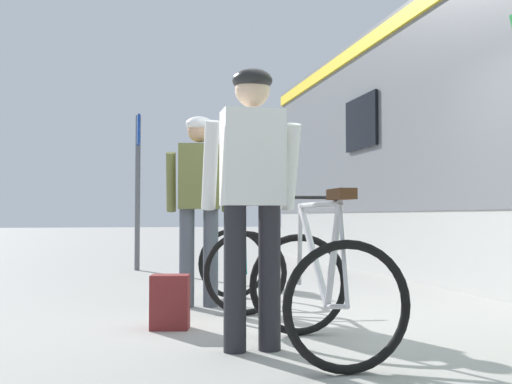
% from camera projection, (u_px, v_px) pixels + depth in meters
% --- Properties ---
extents(ground_plane, '(80.00, 80.00, 0.00)m').
position_uv_depth(ground_plane, '(368.00, 322.00, 4.57)').
color(ground_plane, '#A09E99').
extents(cyclist_near_in_olive, '(0.64, 0.36, 1.76)m').
position_uv_depth(cyclist_near_in_olive, '(199.00, 192.00, 5.41)').
color(cyclist_near_in_olive, '#4C515B').
rests_on(cyclist_near_in_olive, ground).
extents(cyclist_far_in_white, '(0.61, 0.31, 1.76)m').
position_uv_depth(cyclist_far_in_white, '(252.00, 181.00, 3.65)').
color(cyclist_far_in_white, '#232328').
rests_on(cyclist_far_in_white, ground).
extents(bicycle_near_teal, '(0.81, 1.13, 0.99)m').
position_uv_depth(bicycle_near_teal, '(239.00, 263.00, 5.40)').
color(bicycle_near_teal, black).
rests_on(bicycle_near_teal, ground).
extents(bicycle_far_silver, '(0.77, 1.11, 0.99)m').
position_uv_depth(bicycle_far_silver, '(320.00, 287.00, 3.58)').
color(bicycle_far_silver, black).
rests_on(bicycle_far_silver, ground).
extents(backpack_on_platform, '(0.31, 0.24, 0.40)m').
position_uv_depth(backpack_on_platform, '(170.00, 302.00, 4.31)').
color(backpack_on_platform, maroon).
rests_on(backpack_on_platform, ground).
extents(water_bottle_near_the_bikes, '(0.07, 0.07, 0.19)m').
position_uv_depth(water_bottle_near_the_bikes, '(240.00, 288.00, 5.99)').
color(water_bottle_near_the_bikes, silver).
rests_on(water_bottle_near_the_bikes, ground).
extents(platform_sign_post, '(0.08, 0.70, 2.40)m').
position_uv_depth(platform_sign_post, '(138.00, 165.00, 9.04)').
color(platform_sign_post, '#595B60').
rests_on(platform_sign_post, ground).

